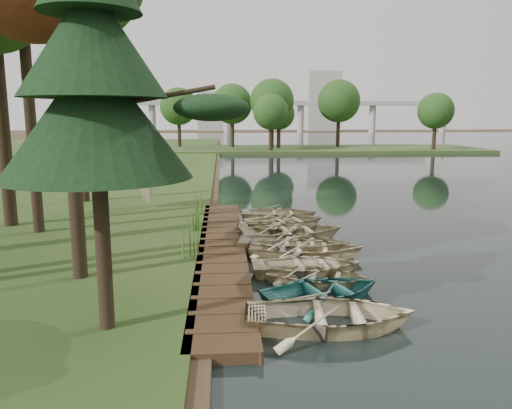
{
  "coord_description": "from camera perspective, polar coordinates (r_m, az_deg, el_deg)",
  "views": [
    {
      "loc": [
        -1.56,
        -16.89,
        4.78
      ],
      "look_at": [
        -0.36,
        0.67,
        1.63
      ],
      "focal_mm": 35.0,
      "sensor_mm": 36.0,
      "label": 1
    }
  ],
  "objects": [
    {
      "name": "ground",
      "position": [
        17.62,
        1.31,
        -5.59
      ],
      "size": [
        300.0,
        300.0,
        0.0
      ],
      "primitive_type": "plane",
      "color": "#3D2F1D"
    },
    {
      "name": "boardwalk",
      "position": [
        17.51,
        -3.93,
        -5.2
      ],
      "size": [
        1.6,
        16.0,
        0.3
      ],
      "primitive_type": "cube",
      "color": "#382616",
      "rests_on": "ground"
    },
    {
      "name": "peninsula",
      "position": [
        67.72,
        4.23,
        6.28
      ],
      "size": [
        50.0,
        14.0,
        0.45
      ],
      "primitive_type": "cube",
      "color": "#334920",
      "rests_on": "ground"
    },
    {
      "name": "far_trees",
      "position": [
        67.2,
        1.43,
        11.57
      ],
      "size": [
        45.6,
        5.6,
        8.8
      ],
      "color": "black",
      "rests_on": "peninsula"
    },
    {
      "name": "bridge",
      "position": [
        137.61,
        1.9,
        11.12
      ],
      "size": [
        95.9,
        4.0,
        8.6
      ],
      "color": "#A5A5A0",
      "rests_on": "ground"
    },
    {
      "name": "building_a",
      "position": [
        160.08,
        7.61,
        11.59
      ],
      "size": [
        10.0,
        8.0,
        18.0
      ],
      "primitive_type": "cube",
      "color": "#A5A5A0",
      "rests_on": "ground"
    },
    {
      "name": "building_b",
      "position": [
        161.93,
        -5.23,
        10.56
      ],
      "size": [
        8.0,
        8.0,
        12.0
      ],
      "primitive_type": "cube",
      "color": "#A5A5A0",
      "rests_on": "ground"
    },
    {
      "name": "rowboat_0",
      "position": [
        11.55,
        8.53,
        -12.0
      ],
      "size": [
        3.99,
        2.96,
        0.79
      ],
      "primitive_type": "imported",
      "rotation": [
        0.0,
        0.0,
        1.51
      ],
      "color": "beige",
      "rests_on": "water"
    },
    {
      "name": "rowboat_1",
      "position": [
        13.15,
        7.77,
        -9.44
      ],
      "size": [
        3.86,
        3.26,
        0.68
      ],
      "primitive_type": "imported",
      "rotation": [
        0.0,
        0.0,
        1.89
      ],
      "color": "teal",
      "rests_on": "water"
    },
    {
      "name": "rowboat_2",
      "position": [
        14.32,
        7.25,
        -7.91
      ],
      "size": [
        3.55,
        3.04,
        0.62
      ],
      "primitive_type": "imported",
      "rotation": [
        0.0,
        0.0,
        1.22
      ],
      "color": "beige",
      "rests_on": "water"
    },
    {
      "name": "rowboat_3",
      "position": [
        15.17,
        5.82,
        -6.69
      ],
      "size": [
        3.4,
        2.46,
        0.7
      ],
      "primitive_type": "imported",
      "rotation": [
        0.0,
        0.0,
        1.59
      ],
      "color": "beige",
      "rests_on": "water"
    },
    {
      "name": "rowboat_4",
      "position": [
        16.9,
        5.75,
        -4.74
      ],
      "size": [
        4.21,
        3.27,
        0.8
      ],
      "primitive_type": "imported",
      "rotation": [
        0.0,
        0.0,
        1.43
      ],
      "color": "beige",
      "rests_on": "water"
    },
    {
      "name": "rowboat_5",
      "position": [
        17.52,
        4.32,
        -4.16
      ],
      "size": [
        4.42,
        3.53,
        0.82
      ],
      "primitive_type": "imported",
      "rotation": [
        0.0,
        0.0,
        1.37
      ],
      "color": "beige",
      "rests_on": "water"
    },
    {
      "name": "rowboat_6",
      "position": [
        19.24,
        4.18,
        -2.84
      ],
      "size": [
        4.29,
        3.3,
        0.82
      ],
      "primitive_type": "imported",
      "rotation": [
        0.0,
        0.0,
        1.69
      ],
      "color": "beige",
      "rests_on": "water"
    },
    {
      "name": "rowboat_7",
      "position": [
        20.2,
        2.83,
        -2.34
      ],
      "size": [
        3.72,
        2.82,
        0.73
      ],
      "primitive_type": "imported",
      "rotation": [
        0.0,
        0.0,
        1.48
      ],
      "color": "beige",
      "rests_on": "water"
    },
    {
      "name": "rowboat_8",
      "position": [
        21.32,
        3.33,
        -1.69
      ],
      "size": [
        3.92,
        3.16,
        0.72
      ],
      "primitive_type": "imported",
      "rotation": [
        0.0,
        0.0,
        1.78
      ],
      "color": "beige",
      "rests_on": "water"
    },
    {
      "name": "rowboat_9",
      "position": [
        22.92,
        2.63,
        -0.84
      ],
      "size": [
        3.67,
        2.75,
        0.73
      ],
      "primitive_type": "imported",
      "rotation": [
        0.0,
        0.0,
        1.5
      ],
      "color": "beige",
      "rests_on": "water"
    },
    {
      "name": "stored_rowboat",
      "position": [
        25.21,
        -12.05,
        0.55
      ],
      "size": [
        3.65,
        2.67,
        0.74
      ],
      "primitive_type": "imported",
      "rotation": [
        3.14,
        0.0,
        1.53
      ],
      "color": "beige",
      "rests_on": "bank"
    },
    {
      "name": "tree_4",
      "position": [
        21.15,
        -25.21,
        19.72
      ],
      "size": [
        3.86,
        3.86,
        10.09
      ],
      "color": "black",
      "rests_on": "bank"
    },
    {
      "name": "tree_6",
      "position": [
        28.1,
        -20.15,
        20.94
      ],
      "size": [
        4.71,
        4.71,
        12.13
      ],
      "color": "black",
      "rests_on": "bank"
    },
    {
      "name": "pine_tree",
      "position": [
        10.6,
        -18.08,
        13.89
      ],
      "size": [
        3.8,
        3.8,
        8.32
      ],
      "color": "black",
      "rests_on": "bank"
    },
    {
      "name": "reeds_0",
      "position": [
        16.08,
        -7.53,
        -4.09
      ],
      "size": [
        0.6,
        0.6,
        1.09
      ],
      "primitive_type": "cone",
      "color": "#3F661E",
      "rests_on": "bank"
    },
    {
      "name": "reeds_1",
      "position": [
        19.84,
        -6.85,
        -1.55
      ],
      "size": [
        0.6,
        0.6,
        0.96
      ],
      "primitive_type": "cone",
      "color": "#3F661E",
      "rests_on": "bank"
    },
    {
      "name": "reeds_2",
      "position": [
        19.85,
        -7.38,
        -1.53
      ],
      "size": [
        0.6,
        0.6,
        0.98
      ],
      "primitive_type": "cone",
      "color": "#3F661E",
      "rests_on": "bank"
    },
    {
      "name": "reeds_3",
      "position": [
        23.48,
        -6.4,
        0.35
      ],
      "size": [
        0.6,
        0.6,
        1.01
      ],
      "primitive_type": "cone",
      "color": "#3F661E",
      "rests_on": "bank"
    }
  ]
}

